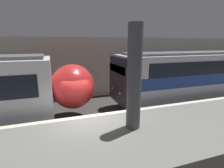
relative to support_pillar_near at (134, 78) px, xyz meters
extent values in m
plane|color=#33302D|center=(-1.41, 1.72, -3.06)|extent=(120.00, 120.00, 0.00)
cube|color=slate|center=(-1.41, -0.37, -2.52)|extent=(40.00, 4.18, 1.08)
cube|color=beige|center=(-1.41, 1.57, -1.97)|extent=(40.00, 0.30, 0.01)
cube|color=#B2AD9E|center=(-1.41, 7.88, -0.69)|extent=(50.00, 0.15, 4.74)
cylinder|color=#47474C|center=(0.00, 0.00, 0.00)|extent=(0.54, 0.54, 3.95)
ellipsoid|color=red|center=(-1.85, 3.98, -1.12)|extent=(2.42, 2.65, 2.48)
sphere|color=#F2EFCC|center=(-0.90, 3.98, -1.56)|extent=(0.20, 0.20, 0.20)
cube|color=black|center=(0.92, 3.98, -1.21)|extent=(0.25, 2.83, 2.36)
cube|color=black|center=(0.92, 3.98, -0.02)|extent=(0.25, 2.54, 0.95)
sphere|color=#EA4C42|center=(0.76, 3.33, -1.62)|extent=(0.18, 0.18, 0.18)
sphere|color=#EA4C42|center=(0.76, 4.62, -1.62)|extent=(0.18, 0.18, 0.18)
camera|label=1|loc=(-2.83, -5.73, 1.30)|focal=28.00mm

